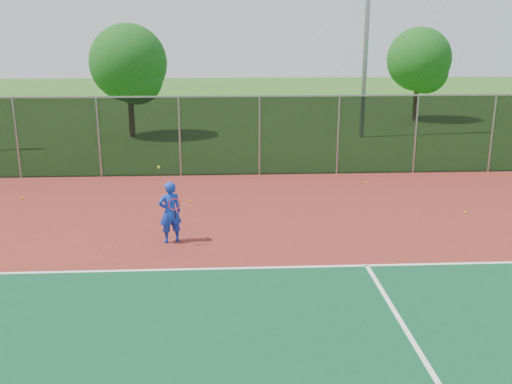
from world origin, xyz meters
TOP-DOWN VIEW (x-y plane):
  - ground at (0.00, 0.00)m, footprint 120.00×120.00m
  - court_apron at (0.00, 2.00)m, footprint 30.00×20.00m
  - fence_back at (0.00, 12.00)m, footprint 30.00×0.06m
  - tennis_player at (-2.73, 4.85)m, footprint 0.69×0.70m
  - practice_ball_0 at (-7.97, 9.08)m, footprint 0.07×0.07m
  - practice_ball_1 at (-2.44, 8.43)m, footprint 0.07×0.07m
  - practice_ball_3 at (5.94, 6.81)m, footprint 0.07×0.07m
  - practice_ball_4 at (3.79, 10.46)m, footprint 0.07×0.07m
  - floodlight_n at (5.82, 19.90)m, footprint 0.90×0.40m
  - tree_back_left at (-6.06, 20.56)m, footprint 3.92×3.92m
  - tree_back_mid at (10.56, 25.40)m, footprint 3.83×3.83m

SIDE VIEW (x-z plane):
  - ground at x=0.00m, z-range 0.00..0.00m
  - court_apron at x=0.00m, z-range 0.00..0.02m
  - practice_ball_0 at x=-7.97m, z-range 0.02..0.09m
  - practice_ball_1 at x=-2.44m, z-range 0.02..0.09m
  - practice_ball_3 at x=5.94m, z-range 0.02..0.09m
  - practice_ball_4 at x=3.79m, z-range 0.02..0.09m
  - tennis_player at x=-2.73m, z-range -0.17..1.85m
  - fence_back at x=0.00m, z-range 0.05..3.08m
  - tree_back_mid at x=10.56m, z-range 0.71..6.34m
  - tree_back_left at x=-6.06m, z-range 0.73..6.50m
  - floodlight_n at x=5.82m, z-range 0.77..12.85m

